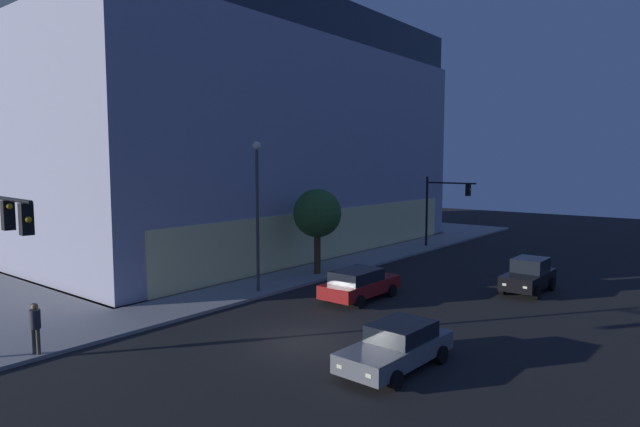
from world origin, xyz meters
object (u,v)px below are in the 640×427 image
(street_lamp_sidewalk, at_px, (257,198))
(pedestrian_waiting, at_px, (35,324))
(car_red, at_px, (359,284))
(car_black, at_px, (529,276))
(traffic_light_near_corner, at_px, (2,240))
(sidewalk_tree, at_px, (317,214))
(modern_building, at_px, (207,136))
(traffic_light_far_corner, at_px, (442,200))
(car_grey, at_px, (397,346))

(street_lamp_sidewalk, xyz_separation_m, pedestrian_waiting, (-11.42, -0.51, -3.83))
(street_lamp_sidewalk, bearing_deg, car_red, -64.33)
(pedestrian_waiting, height_order, car_black, pedestrian_waiting)
(traffic_light_near_corner, distance_m, pedestrian_waiting, 3.57)
(sidewalk_tree, bearing_deg, modern_building, 72.34)
(traffic_light_far_corner, height_order, sidewalk_tree, traffic_light_far_corner)
(car_red, relative_size, car_black, 1.13)
(modern_building, bearing_deg, pedestrian_waiting, -141.87)
(traffic_light_far_corner, height_order, car_black, traffic_light_far_corner)
(street_lamp_sidewalk, distance_m, car_black, 14.94)
(sidewalk_tree, xyz_separation_m, car_red, (-3.06, -5.19, -2.99))
(traffic_light_near_corner, xyz_separation_m, street_lamp_sidewalk, (12.68, 1.46, 0.63))
(traffic_light_near_corner, xyz_separation_m, car_red, (15.00, -3.37, -3.63))
(traffic_light_near_corner, relative_size, car_red, 1.27)
(modern_building, height_order, car_red, modern_building)
(street_lamp_sidewalk, bearing_deg, modern_building, 57.70)
(traffic_light_near_corner, bearing_deg, car_black, -23.49)
(traffic_light_near_corner, height_order, pedestrian_waiting, traffic_light_near_corner)
(traffic_light_far_corner, bearing_deg, car_grey, -157.51)
(traffic_light_near_corner, bearing_deg, traffic_light_far_corner, 0.67)
(modern_building, bearing_deg, street_lamp_sidewalk, -122.30)
(car_red, bearing_deg, sidewalk_tree, 59.45)
(traffic_light_far_corner, bearing_deg, pedestrian_waiting, 178.93)
(pedestrian_waiting, bearing_deg, traffic_light_near_corner, -142.96)
(traffic_light_near_corner, xyz_separation_m, car_black, (21.91, -9.52, -3.55))
(traffic_light_far_corner, bearing_deg, sidewalk_tree, 174.11)
(traffic_light_far_corner, distance_m, street_lamp_sidewalk, 19.44)
(traffic_light_near_corner, height_order, street_lamp_sidewalk, street_lamp_sidewalk)
(traffic_light_near_corner, relative_size, car_black, 1.43)
(traffic_light_far_corner, xyz_separation_m, car_red, (-17.05, -3.75, -3.09))
(sidewalk_tree, xyz_separation_m, car_black, (3.85, -11.34, -2.91))
(traffic_light_near_corner, distance_m, car_black, 24.15)
(traffic_light_near_corner, relative_size, sidewalk_tree, 1.16)
(modern_building, distance_m, traffic_light_near_corner, 29.96)
(traffic_light_near_corner, height_order, sidewalk_tree, traffic_light_near_corner)
(traffic_light_near_corner, distance_m, car_red, 15.80)
(street_lamp_sidewalk, height_order, car_grey, street_lamp_sidewalk)
(pedestrian_waiting, bearing_deg, modern_building, 38.13)
(sidewalk_tree, relative_size, car_red, 1.09)
(traffic_light_near_corner, distance_m, car_grey, 13.15)
(traffic_light_near_corner, bearing_deg, car_red, -12.67)
(modern_building, height_order, car_black, modern_building)
(car_red, bearing_deg, modern_building, 69.02)
(traffic_light_far_corner, distance_m, car_grey, 25.78)
(car_grey, bearing_deg, street_lamp_sidewalk, 68.57)
(car_grey, height_order, car_red, car_red)
(pedestrian_waiting, height_order, car_red, pedestrian_waiting)
(modern_building, relative_size, car_grey, 7.35)
(car_black, bearing_deg, traffic_light_far_corner, 44.29)
(modern_building, distance_m, sidewalk_tree, 18.05)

